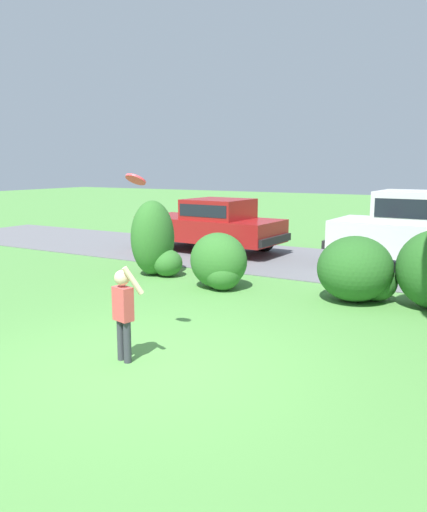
% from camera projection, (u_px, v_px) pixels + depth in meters
% --- Properties ---
extents(ground_plane, '(80.00, 80.00, 0.00)m').
position_uv_depth(ground_plane, '(149.00, 364.00, 6.60)').
color(ground_plane, '#518E42').
extents(driveway_strip, '(28.00, 4.40, 0.02)m').
position_uv_depth(driveway_strip, '(333.00, 265.00, 13.17)').
color(driveway_strip, slate).
rests_on(driveway_strip, ground).
extents(shrub_near_tree, '(1.21, 1.09, 1.72)m').
position_uv_depth(shrub_near_tree, '(155.00, 241.00, 11.85)').
color(shrub_near_tree, '#33702B').
rests_on(shrub_near_tree, ground).
extents(shrub_centre_left, '(1.22, 1.03, 1.15)m').
position_uv_depth(shrub_centre_left, '(219.00, 263.00, 10.59)').
color(shrub_centre_left, '#33702B').
rests_on(shrub_centre_left, ground).
extents(shrub_centre, '(1.44, 1.49, 1.22)m').
position_uv_depth(shrub_centre, '(358.00, 271.00, 9.62)').
color(shrub_centre, '#286023').
rests_on(shrub_centre, ground).
extents(parked_sedan, '(4.49, 2.27, 1.56)m').
position_uv_depth(parked_sedan, '(212.00, 223.00, 14.97)').
color(parked_sedan, maroon).
rests_on(parked_sedan, ground).
extents(child_thrower, '(0.47, 0.23, 1.29)m').
position_uv_depth(child_thrower, '(123.00, 308.00, 6.59)').
color(child_thrower, '#383842').
rests_on(child_thrower, ground).
extents(frisbee, '(0.29, 0.26, 0.17)m').
position_uv_depth(frisbee, '(136.00, 179.00, 6.81)').
color(frisbee, red).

